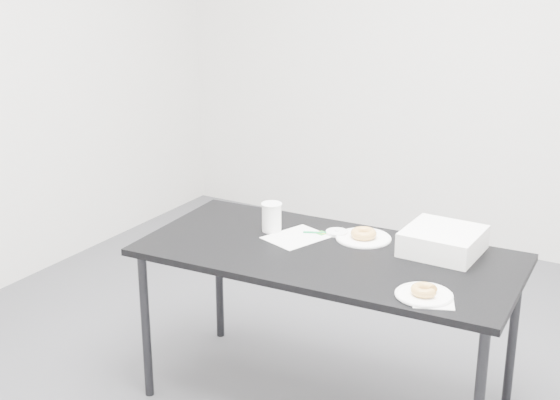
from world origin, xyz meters
The scene contains 14 objects.
floor centered at (0.00, 0.00, 0.00)m, with size 4.00×4.00×0.00m, color #4A494E.
wall_back centered at (0.00, 2.00, 1.35)m, with size 4.00×0.02×2.70m, color silver.
table centered at (0.18, -0.12, 0.66)m, with size 1.61×0.82×0.72m.
scorecard centered at (-0.01, -0.05, 0.72)m, with size 0.20×0.25×0.00m, color white.
logo_patch centered at (0.06, 0.05, 0.72)m, with size 0.04×0.04×0.00m, color green.
pen centered at (0.04, 0.04, 0.72)m, with size 0.01×0.01×0.12m, color #0C8B45.
napkin centered at (0.71, -0.35, 0.72)m, with size 0.15×0.15×0.00m, color white.
plate_near centered at (0.67, -0.33, 0.72)m, with size 0.21×0.21×0.01m, color white.
donut_near centered at (0.67, -0.33, 0.74)m, with size 0.10×0.10×0.03m, color #CC8740.
plate_far centered at (0.25, 0.08, 0.72)m, with size 0.24×0.24×0.01m, color white.
donut_far centered at (0.25, 0.08, 0.74)m, with size 0.11×0.11×0.04m, color #CC8740.
coffee_cup centered at (-0.15, -0.03, 0.78)m, with size 0.09×0.09×0.13m, color white.
cup_lid centered at (0.12, 0.08, 0.72)m, with size 0.10×0.10×0.01m, color white.
bakery_box centered at (0.59, 0.11, 0.77)m, with size 0.30×0.30×0.10m, color white.
Camera 1 is at (1.51, -2.82, 1.95)m, focal length 50.00 mm.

